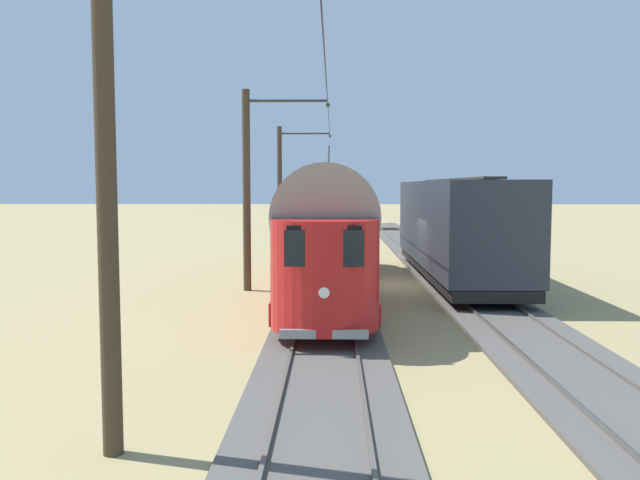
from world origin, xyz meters
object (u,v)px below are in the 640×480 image
object	(u,v)px
vintage_streetcar	(328,228)
switch_stand	(465,250)
catenary_pole_foreground	(281,186)
catenary_pole_mid_near	(249,186)
track_end_bumper	(426,251)
boxcar_adjacent	(455,226)
catenary_pole_mid_far	(113,187)

from	to	relation	value
vintage_streetcar	switch_stand	xyz separation A→B (m)	(-6.46, -8.06, -1.56)
catenary_pole_foreground	catenary_pole_mid_near	size ratio (longest dim) A/B	1.00
vintage_streetcar	catenary_pole_mid_near	size ratio (longest dim) A/B	2.53
track_end_bumper	boxcar_adjacent	bearing A→B (deg)	90.02
vintage_streetcar	boxcar_adjacent	distance (m)	5.69
vintage_streetcar	switch_stand	world-z (taller)	vintage_streetcar
catenary_pole_mid_far	track_end_bumper	size ratio (longest dim) A/B	3.96
switch_stand	track_end_bumper	bearing A→B (deg)	-61.83
catenary_pole_foreground	switch_stand	world-z (taller)	catenary_pole_foreground
boxcar_adjacent	vintage_streetcar	bearing A→B (deg)	28.97
catenary_pole_mid_near	switch_stand	size ratio (longest dim) A/B	5.77
catenary_pole_mid_near	track_end_bumper	world-z (taller)	catenary_pole_mid_near
catenary_pole_foreground	catenary_pole_mid_far	world-z (taller)	same
vintage_streetcar	track_end_bumper	bearing A→B (deg)	-114.68
catenary_pole_mid_far	track_end_bumper	distance (m)	26.35
catenary_pole_foreground	track_end_bumper	xyz separation A→B (m)	(-7.77, 3.95, -3.34)
track_end_bumper	catenary_pole_mid_far	bearing A→B (deg)	72.70
catenary_pole_mid_far	track_end_bumper	world-z (taller)	catenary_pole_mid_far
vintage_streetcar	track_end_bumper	size ratio (longest dim) A/B	10.02
boxcar_adjacent	catenary_pole_foreground	world-z (taller)	catenary_pole_foreground
boxcar_adjacent	catenary_pole_foreground	xyz separation A→B (m)	(7.77, -12.02, 1.57)
catenary_pole_mid_near	track_end_bumper	distance (m)	13.48
boxcar_adjacent	catenary_pole_mid_far	xyz separation A→B (m)	(7.77, 16.88, 1.57)
catenary_pole_foreground	switch_stand	distance (m)	11.83
catenary_pole_mid_near	switch_stand	xyz separation A→B (m)	(-9.25, -7.73, -3.04)
vintage_streetcar	catenary_pole_mid_far	xyz separation A→B (m)	(2.79, 14.12, 1.47)
catenary_pole_foreground	track_end_bumper	world-z (taller)	catenary_pole_foreground
track_end_bumper	vintage_streetcar	bearing A→B (deg)	65.32
vintage_streetcar	catenary_pole_mid_far	size ratio (longest dim) A/B	2.53
catenary_pole_foreground	catenary_pole_mid_near	world-z (taller)	same
vintage_streetcar	track_end_bumper	xyz separation A→B (m)	(-4.98, -10.83, -1.86)
boxcar_adjacent	switch_stand	xyz separation A→B (m)	(-1.48, -5.31, -1.46)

